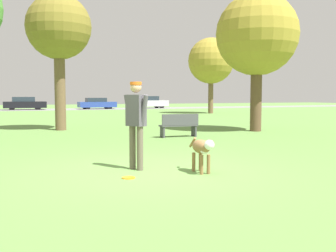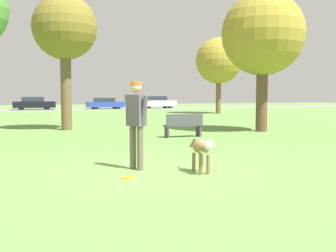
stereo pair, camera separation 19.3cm
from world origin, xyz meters
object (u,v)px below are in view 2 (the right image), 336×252
object	(u,v)px
parked_car_black	(34,103)
parked_car_silver	(157,102)
person	(136,118)
dog	(202,149)
frisbee	(128,178)
tree_near_right	(263,35)
park_bench	(184,125)
tree_far_right	(219,61)
parked_car_blue	(105,103)
tree_mid_center	(65,29)

from	to	relation	value
parked_car_black	parked_car_silver	size ratio (longest dim) A/B	0.94
person	parked_car_silver	size ratio (longest dim) A/B	0.39
dog	parked_car_silver	xyz separation A→B (m)	(12.46, 37.09, 0.24)
frisbee	tree_near_right	size ratio (longest dim) A/B	0.04
parked_car_silver	park_bench	distance (m)	32.54
frisbee	tree_far_right	bearing A→B (deg)	57.66
dog	tree_near_right	distance (m)	10.13
tree_far_right	parked_car_blue	world-z (taller)	tree_far_right
dog	parked_car_silver	distance (m)	39.13
parked_car_blue	park_bench	xyz separation A→B (m)	(-3.90, -30.66, -0.17)
parked_car_black	tree_mid_center	bearing A→B (deg)	-89.48
tree_mid_center	parked_car_black	size ratio (longest dim) A/B	1.36
person	tree_far_right	size ratio (longest dim) A/B	0.28
parked_car_blue	parked_car_silver	size ratio (longest dim) A/B	0.90
dog	frisbee	bearing A→B (deg)	-92.27
tree_mid_center	tree_near_right	bearing A→B (deg)	-26.16
park_bench	tree_far_right	bearing A→B (deg)	-120.79
person	park_bench	size ratio (longest dim) A/B	1.26
tree_near_right	parked_car_black	distance (m)	31.30
person	frisbee	xyz separation A→B (m)	(-0.40, -0.74, -1.05)
tree_mid_center	park_bench	bearing A→B (deg)	-52.52
dog	parked_car_blue	distance (m)	37.35
tree_near_right	person	bearing A→B (deg)	-139.61
park_bench	tree_mid_center	bearing A→B (deg)	-50.83
park_bench	frisbee	bearing A→B (deg)	59.72
parked_car_black	park_bench	xyz separation A→B (m)	(3.68, -31.09, -0.22)
dog	frisbee	xyz separation A→B (m)	(-1.46, 0.09, -0.47)
parked_car_black	parked_car_blue	size ratio (longest dim) A/B	1.04
park_bench	parked_car_silver	bearing A→B (deg)	-106.44
dog	tree_far_right	world-z (taller)	tree_far_right
tree_mid_center	park_bench	size ratio (longest dim) A/B	4.12
person	frisbee	world-z (taller)	person
tree_near_right	parked_car_black	bearing A→B (deg)	104.24
dog	frisbee	size ratio (longest dim) A/B	3.92
tree_far_right	parked_car_black	bearing A→B (deg)	133.38
parked_car_silver	tree_near_right	bearing A→B (deg)	-103.24
tree_mid_center	tree_near_right	world-z (taller)	tree_mid_center
tree_far_right	frisbee	bearing A→B (deg)	-122.34
frisbee	parked_car_blue	size ratio (longest dim) A/B	0.06
dog	tree_far_right	xyz separation A→B (m)	(12.68, 22.42, 3.90)
parked_car_blue	person	bearing A→B (deg)	-101.86
tree_mid_center	parked_car_silver	world-z (taller)	tree_mid_center
dog	tree_mid_center	size ratio (longest dim) A/B	0.16
frisbee	tree_near_right	bearing A→B (deg)	42.08
tree_mid_center	frisbee	bearing A→B (deg)	-91.35
dog	park_bench	world-z (taller)	park_bench
frisbee	park_bench	size ratio (longest dim) A/B	0.17
tree_far_right	parked_car_blue	xyz separation A→B (m)	(-6.44, 14.41, -3.76)
tree_far_right	tree_mid_center	xyz separation A→B (m)	(-13.89, -11.63, -0.04)
parked_car_black	parked_car_silver	bearing A→B (deg)	-0.51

